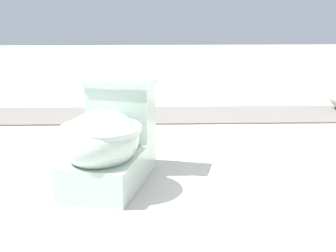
# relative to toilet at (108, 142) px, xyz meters

# --- Properties ---
(ground_plane) EXTENTS (14.00, 14.00, 0.00)m
(ground_plane) POSITION_rel_toilet_xyz_m (-0.23, 0.20, -0.22)
(ground_plane) COLOR #A8A59E
(gravel_strip) EXTENTS (0.56, 8.00, 0.01)m
(gravel_strip) POSITION_rel_toilet_xyz_m (-1.40, 0.70, -0.21)
(gravel_strip) COLOR #605B56
(gravel_strip) RESTS_ON ground
(toilet) EXTENTS (0.70, 0.52, 0.52)m
(toilet) POSITION_rel_toilet_xyz_m (0.00, 0.00, 0.00)
(toilet) COLOR #B2C6B7
(toilet) RESTS_ON ground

